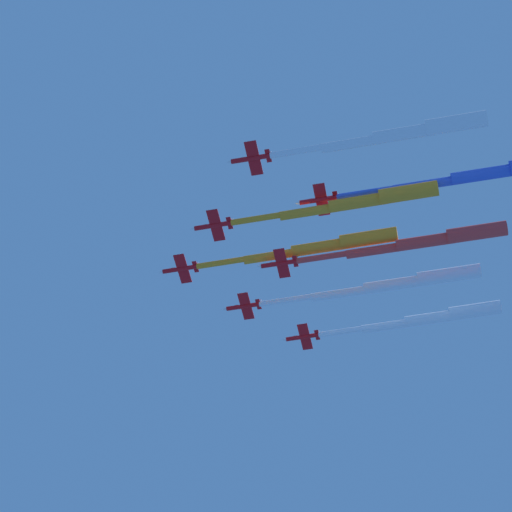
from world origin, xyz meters
The scene contains 7 objects.
jet_lead centered at (-12.57, -8.86, 217.80)m, with size 53.77×30.48×4.29m.
jet_port_inner centered at (-29.70, -0.56, 215.14)m, with size 52.04×29.72×4.28m.
jet_starboard_inner centered at (-19.65, -30.29, 216.29)m, with size 59.05×33.38×4.21m.
jet_port_mid centered at (-34.44, -20.78, 214.69)m, with size 53.75×30.77×4.23m.
jet_starboard_mid centered at (-47.51, 7.15, 218.16)m, with size 51.34×29.85×4.25m.
jet_port_outer centered at (-18.76, -47.05, 216.25)m, with size 52.18×29.18×4.30m.
jet_starboard_outer centered at (-54.99, -14.45, 218.08)m, with size 57.28×33.04×4.24m.
Camera 1 is at (-111.30, 129.56, 56.78)m, focal length 68.47 mm.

